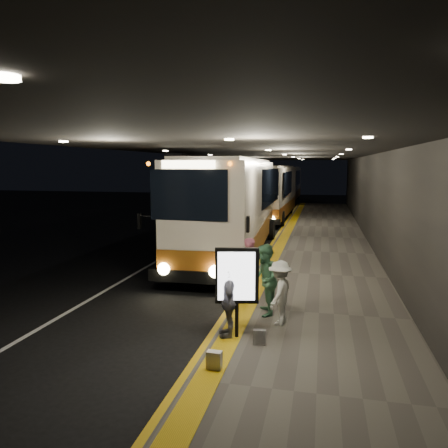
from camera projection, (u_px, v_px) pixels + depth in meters
The scene contains 19 objects.
ground at pixel (181, 277), 15.27m from camera, with size 90.00×90.00×0.00m, color black.
lane_line_white at pixel (178, 249), 20.50m from camera, with size 0.12×50.00×0.01m, color silver.
kerb_stripe_yellow at pixel (266, 253), 19.59m from camera, with size 0.18×50.00×0.01m, color gold.
sidewalk at pixel (321, 253), 19.05m from camera, with size 4.50×50.00×0.15m, color #514C44.
tactile_strip at pixel (277, 250), 19.46m from camera, with size 0.50×50.00×0.01m, color gold.
terminal_wall at pixel (378, 187), 18.17m from camera, with size 0.10×50.00×6.00m, color black.
support_columns at pixel (177, 204), 19.17m from camera, with size 0.80×24.80×4.40m.
canopy at pixel (271, 149), 18.94m from camera, with size 9.00×50.00×0.40m, color black.
coach_main at pixel (233, 210), 19.02m from camera, with size 3.31×13.08×4.05m.
coach_second at pixel (272, 194), 31.75m from camera, with size 2.70×11.97×3.75m.
coach_third at pixel (286, 185), 46.91m from camera, with size 2.50×11.53×3.62m.
passenger_boarding at pixel (251, 268), 12.26m from camera, with size 0.64×0.42×1.74m, color #B0526A.
passenger_waiting_green at pixel (264, 280), 10.90m from camera, with size 0.88×0.54×1.80m, color #437854.
passenger_waiting_white at pixel (280, 292), 10.30m from camera, with size 0.99×0.46×1.53m, color beige.
passenger_waiting_grey at pixel (228, 300), 9.53m from camera, with size 0.95×0.49×1.62m, color #4E4C52.
bag_polka at pixel (259, 337), 9.16m from camera, with size 0.27×0.11×0.32m, color black.
bag_plain at pixel (214, 360), 8.06m from camera, with size 0.27×0.16×0.34m, color white.
info_sign at pixel (237, 277), 9.40m from camera, with size 0.94×0.30×1.99m.
stanchion_post at pixel (254, 271), 13.39m from camera, with size 0.05×0.05×1.03m, color black.
Camera 1 is at (4.76, -14.18, 3.89)m, focal length 35.00 mm.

